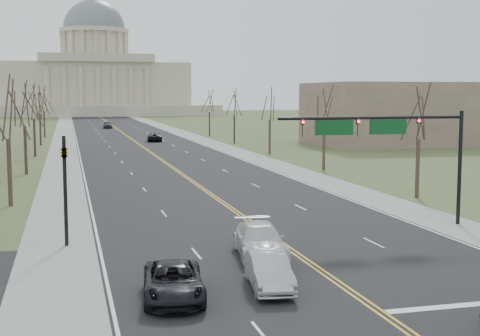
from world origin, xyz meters
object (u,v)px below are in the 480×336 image
car_far_nb (155,137)px  car_far_sb (107,125)px  signal_left (65,178)px  car_sb_outer_lead (173,282)px  signal_mast (387,135)px  car_sb_inner_second (260,240)px  car_sb_inner_lead (269,271)px

car_far_nb → car_far_sb: car_far_sb is taller
signal_left → car_sb_outer_lead: (4.17, -10.87, -2.99)m
signal_mast → car_sb_inner_second: size_ratio=2.12×
signal_mast → car_sb_inner_second: bearing=-152.4°
car_sb_outer_lead → car_far_nb: (10.64, 89.71, 0.03)m
car_sb_inner_lead → car_far_nb: (6.50, 89.28, -0.01)m
car_sb_inner_lead → car_sb_inner_second: bearing=85.2°
car_sb_inner_second → car_far_nb: (5.30, 83.78, -0.09)m
signal_mast → car_sb_outer_lead: bearing=-143.7°
signal_mast → signal_left: 19.06m
signal_left → car_sb_outer_lead: 12.02m
car_far_nb → car_sb_inner_lead: bearing=92.1°
car_sb_outer_lead → car_far_nb: car_far_nb is taller
car_sb_outer_lead → car_sb_inner_second: (5.34, 5.92, 0.11)m
signal_mast → car_far_nb: bearing=93.0°
car_far_sb → car_sb_outer_lead: bearing=-92.3°
car_far_sb → signal_mast: bearing=-85.7°
signal_mast → car_sb_outer_lead: signal_mast is taller
car_sb_inner_second → car_far_sb: bearing=97.3°
signal_mast → car_far_sb: bearing=94.3°
car_sb_inner_lead → car_far_sb: (1.16, 135.85, 0.08)m
signal_mast → car_far_sb: signal_mast is taller
car_sb_inner_second → car_far_nb: size_ratio=1.07×
car_sb_inner_lead → car_sb_inner_second: size_ratio=0.79×
car_sb_inner_lead → car_sb_inner_second: 5.63m
car_far_nb → signal_mast: bearing=99.3°
car_far_sb → signal_left: bearing=-94.4°
signal_left → car_sb_inner_second: 11.09m
signal_mast → car_far_sb: size_ratio=2.50×
car_sb_inner_lead → car_far_sb: car_far_sb is taller
signal_mast → car_sb_inner_second: signal_mast is taller
car_sb_outer_lead → car_far_sb: (5.31, 136.27, 0.11)m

